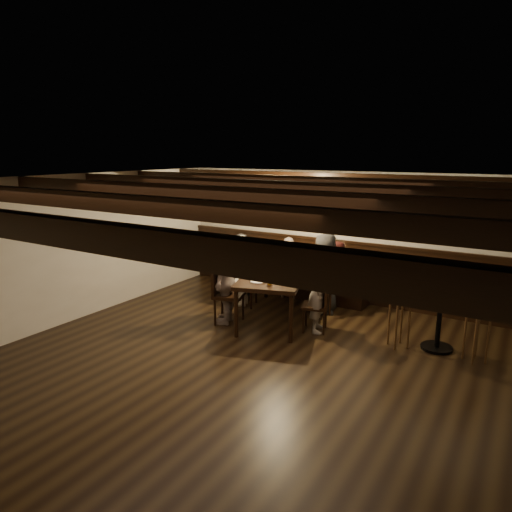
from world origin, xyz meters
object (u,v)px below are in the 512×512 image
Objects in this scene: chair_right_near at (322,296)px; person_left_near at (241,271)px; chair_right_far at (316,315)px; chair_left_far at (228,305)px; high_top_table at (441,302)px; person_bench_left at (240,266)px; person_right_near at (325,273)px; bar_stool_left at (399,320)px; person_right_far at (319,290)px; person_bench_centre at (288,268)px; person_left_far at (226,280)px; chair_left_near at (243,289)px; bar_stool_right at (477,333)px; person_bench_right at (335,273)px; dining_table at (277,275)px.

chair_right_near is 0.72× the size of person_left_near.
chair_right_near is at bearing -0.11° from chair_right_far.
chair_left_far is 0.96m from person_left_near.
high_top_table is at bearing -123.67° from chair_right_near.
chair_right_far is 1.76m from person_left_near.
person_bench_left is (-1.95, 0.80, 0.36)m from chair_right_far.
person_right_near is 1.72m from bar_stool_left.
person_bench_left is at bearing 50.71° from person_right_far.
person_left_far reaches higher than person_bench_centre.
chair_left_near is at bearing 90.00° from person_left_near.
person_bench_centre is 0.97m from person_right_near.
chair_right_far is at bearing 140.16° from person_bench_left.
person_right_near is at bearing 158.18° from bar_stool_right.
person_bench_right is (-0.23, 1.34, 0.33)m from chair_right_far.
person_left_near reaches higher than chair_left_near.
high_top_table is at bearing 70.07° from person_left_near.
person_right_far is at bearing 90.00° from person_left_far.
person_bench_right is 0.83× the size of person_left_far.
chair_right_near is at bearing 32.02° from dining_table.
high_top_table is (3.16, 0.71, -0.01)m from person_left_far.
bar_stool_right is (3.63, 0.54, 0.10)m from chair_left_far.
high_top_table is (1.76, 0.27, 0.44)m from chair_right_far.
dining_table is 1.63× the size of person_left_far.
person_right_far is (0.30, -0.85, 0.38)m from chair_right_near.
bar_stool_left is 1.00× the size of bar_stool_right.
chair_left_far is 1.06× the size of chair_right_near.
high_top_table reaches higher than chair_right_near.
bar_stool_left is at bearing 177.91° from bar_stool_right.
person_left_far reaches higher than chair_left_far.
bar_stool_right is at bearing -104.54° from chair_right_far.
person_right_near is at bearing 30.96° from dining_table.
chair_left_near is 0.90m from chair_left_far.
chair_right_near is at bearing 152.80° from bar_stool_left.
bar_stool_right is at bearing 144.56° from person_bench_centre.
person_right_near is at bearing 121.46° from chair_left_far.
person_bench_centre reaches higher than chair_right_near.
chair_left_near is at bearing 58.54° from person_right_far.
bar_stool_right is at bearing -17.32° from high_top_table.
person_bench_right reaches higher than chair_left_near.
chair_right_far is 0.64× the size of person_right_far.
person_right_far reaches higher than chair_left_near.
chair_left_near is 0.58m from person_bench_left.
person_left_far reaches higher than person_bench_right.
high_top_table reaches higher than chair_left_far.
chair_left_near is 0.93× the size of high_top_table.
dining_table is 1.28m from person_bench_right.
chair_left_far is at bearing 1.85° from person_left_near.
person_bench_centre is at bearing 129.77° from chair_left_near.
dining_table is 2.14× the size of bar_stool_right.
chair_left_far is 0.91× the size of bar_stool_left.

